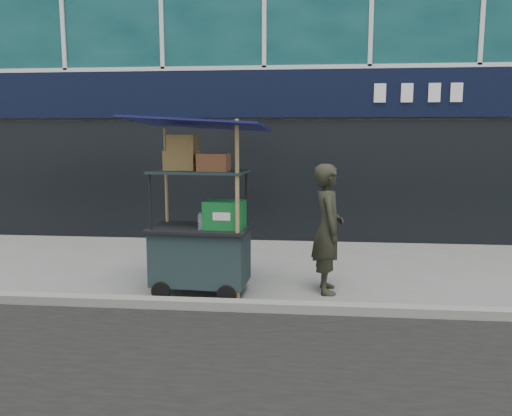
# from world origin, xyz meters

# --- Properties ---
(ground) EXTENTS (80.00, 80.00, 0.00)m
(ground) POSITION_xyz_m (0.00, 0.00, 0.00)
(ground) COLOR slate
(ground) RESTS_ON ground
(curb) EXTENTS (80.00, 0.18, 0.12)m
(curb) POSITION_xyz_m (0.00, -0.20, 0.06)
(curb) COLOR gray
(curb) RESTS_ON ground
(vendor_cart) EXTENTS (1.82, 1.35, 2.37)m
(vendor_cart) POSITION_xyz_m (-0.55, 0.40, 0.83)
(vendor_cart) COLOR #192A2B
(vendor_cart) RESTS_ON ground
(vendor_man) EXTENTS (0.46, 0.67, 1.75)m
(vendor_man) POSITION_xyz_m (1.12, 0.65, 0.87)
(vendor_man) COLOR #27281D
(vendor_man) RESTS_ON ground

